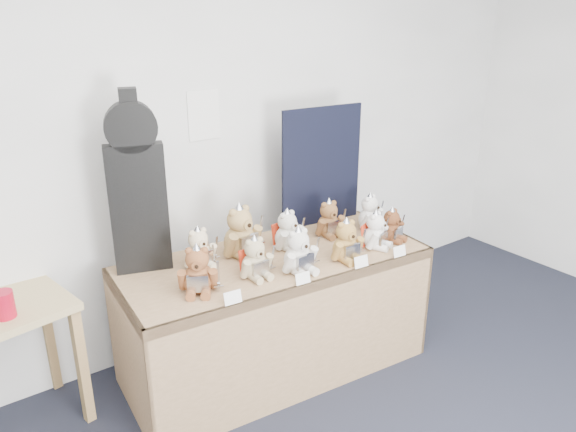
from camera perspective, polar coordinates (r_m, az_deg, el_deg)
room_shell at (r=3.46m, az=-8.54°, el=10.10°), size 6.00×6.00×6.00m
display_table at (r=3.27m, az=-0.72°, el=-7.28°), size 1.85×0.91×0.75m
guitar_case at (r=3.05m, az=-15.12°, el=3.00°), size 0.31×0.18×0.99m
navy_board at (r=3.66m, az=3.43°, el=5.05°), size 0.58×0.08×0.78m
red_cup at (r=3.01m, az=-26.92°, el=-8.04°), size 0.10×0.10×0.13m
teddy_front_far_left at (r=2.88m, az=-9.14°, el=-5.62°), size 0.23×0.23×0.28m
teddy_front_left at (r=3.01m, az=-3.35°, el=-4.43°), size 0.21×0.17×0.26m
teddy_front_centre at (r=3.05m, az=1.12°, el=-3.74°), size 0.23×0.19×0.29m
teddy_front_right at (r=3.21m, az=5.96°, el=-2.67°), size 0.22×0.18×0.27m
teddy_front_far_right at (r=3.40m, az=8.90°, el=-1.59°), size 0.21×0.20×0.25m
teddy_front_end at (r=3.51m, az=10.52°, el=-1.07°), size 0.20×0.18×0.23m
teddy_back_left at (r=3.15m, az=-9.00°, el=-3.39°), size 0.21×0.17×0.26m
teddy_back_centre_left at (r=3.25m, az=-4.80°, el=-1.77°), size 0.29×0.25×0.34m
teddy_back_centre_right at (r=3.34m, az=-0.01°, el=-1.62°), size 0.23×0.20×0.27m
teddy_back_right at (r=3.54m, az=4.20°, el=-0.40°), size 0.21×0.18×0.26m
teddy_back_end at (r=3.68m, az=8.36°, el=0.27°), size 0.22×0.20×0.26m
teddy_back_far_left at (r=3.18m, az=-8.89°, el=-3.54°), size 0.17×0.18×0.22m
entry_card_a at (r=2.78m, az=-5.63°, el=-8.24°), size 0.09×0.03×0.06m
entry_card_b at (r=2.96m, az=1.52°, el=-6.35°), size 0.09×0.03×0.06m
entry_card_c at (r=3.16m, az=7.44°, el=-4.63°), size 0.09×0.03×0.06m
entry_card_d at (r=3.32m, az=11.26°, el=-3.53°), size 0.09×0.03×0.06m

